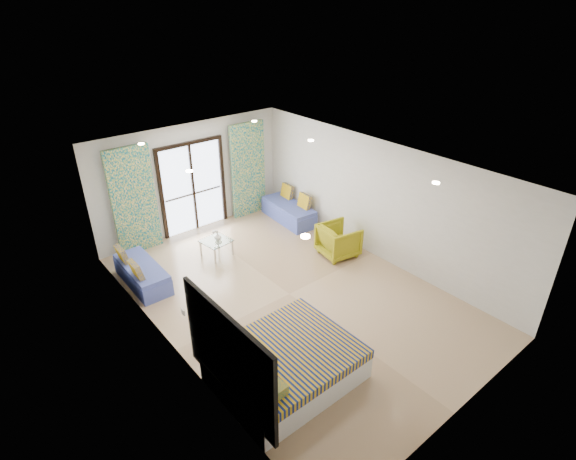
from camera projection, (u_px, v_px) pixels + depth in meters
floor at (289, 294)px, 9.04m from camera, size 5.00×7.50×0.01m
ceiling at (290, 167)px, 7.76m from camera, size 5.00×7.50×0.01m
wall_back at (192, 178)px, 10.95m from camera, size 5.00×0.01×2.70m
wall_front at (473, 342)px, 5.85m from camera, size 5.00×0.01×2.70m
wall_left at (166, 284)px, 7.00m from camera, size 0.01×7.50×2.70m
wall_right at (377, 200)px, 9.80m from camera, size 0.01×7.50×2.70m
balcony_door at (193, 182)px, 10.98m from camera, size 1.76×0.08×2.28m
balcony_rail at (194, 194)px, 11.13m from camera, size 1.52×0.03×0.04m
curtain_left at (134, 201)px, 10.01m from camera, size 1.00×0.10×2.50m
curtain_right at (248, 170)px, 11.75m from camera, size 1.00×0.10×2.50m
downlight_a at (305, 236)px, 5.63m from camera, size 0.12×0.12×0.02m
downlight_b at (436, 183)px, 7.20m from camera, size 0.12×0.12×0.02m
downlight_c at (189, 171)px, 7.67m from camera, size 0.12×0.12×0.02m
downlight_d at (311, 140)px, 9.25m from camera, size 0.12×0.12×0.02m
downlight_e at (141, 144)px, 9.04m from camera, size 0.12×0.12×0.02m
downlight_f at (254, 121)px, 10.61m from camera, size 0.12×0.12×0.02m
headboard at (228, 357)px, 6.02m from camera, size 0.06×2.10×1.50m
switch_plate at (183, 312)px, 6.87m from camera, size 0.02×0.10×0.10m
bed at (285, 364)px, 6.92m from camera, size 2.09×1.71×0.72m
daybed_left at (142, 273)px, 9.26m from camera, size 0.64×1.59×0.78m
daybed_right at (289, 211)px, 11.85m from camera, size 0.78×1.72×0.82m
coffee_table at (216, 242)px, 10.20m from camera, size 0.66×0.66×0.68m
vase at (218, 237)px, 10.17m from camera, size 0.17×0.18×0.16m
armchair at (339, 239)px, 10.20m from camera, size 0.87×0.91×0.82m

